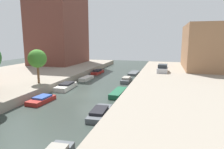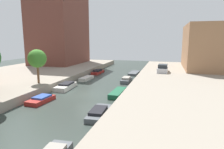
{
  "view_description": "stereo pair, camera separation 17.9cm",
  "coord_description": "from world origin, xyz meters",
  "px_view_note": "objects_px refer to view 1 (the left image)",
  "views": [
    {
      "loc": [
        9.42,
        -22.01,
        6.76
      ],
      "look_at": [
        0.79,
        9.31,
        0.99
      ],
      "focal_mm": 31.36,
      "sensor_mm": 36.0,
      "label": 1
    },
    {
      "loc": [
        9.6,
        -21.96,
        6.76
      ],
      "look_at": [
        0.79,
        9.31,
        0.99
      ],
      "focal_mm": 31.36,
      "sensor_mm": 36.0,
      "label": 2
    }
  ],
  "objects_px": {
    "moored_boat_left_4": "(86,78)",
    "moored_boat_right_5": "(134,73)",
    "parked_car": "(163,69)",
    "moored_boat_right_3": "(118,93)",
    "moored_boat_right_4": "(126,80)",
    "low_block_right": "(211,47)",
    "street_tree_2": "(37,59)",
    "apartment_tower_far": "(59,20)",
    "moored_boat_right_2": "(100,113)",
    "moored_boat_left_2": "(41,100)",
    "moored_boat_left_3": "(66,86)",
    "moored_boat_left_5": "(98,72)"
  },
  "relations": [
    {
      "from": "moored_boat_left_4",
      "to": "moored_boat_right_5",
      "type": "xyz_separation_m",
      "value": [
        6.92,
        7.8,
        -0.05
      ]
    },
    {
      "from": "parked_car",
      "to": "moored_boat_left_4",
      "type": "height_order",
      "value": "parked_car"
    },
    {
      "from": "moored_boat_right_3",
      "to": "moored_boat_right_4",
      "type": "xyz_separation_m",
      "value": [
        -0.49,
        7.66,
        0.09
      ]
    },
    {
      "from": "low_block_right",
      "to": "street_tree_2",
      "type": "relative_size",
      "value": 3.36
    },
    {
      "from": "apartment_tower_far",
      "to": "moored_boat_right_2",
      "type": "relative_size",
      "value": 5.04
    },
    {
      "from": "moored_boat_left_2",
      "to": "moored_boat_left_3",
      "type": "distance_m",
      "value": 6.12
    },
    {
      "from": "apartment_tower_far",
      "to": "moored_boat_left_3",
      "type": "distance_m",
      "value": 25.63
    },
    {
      "from": "low_block_right",
      "to": "street_tree_2",
      "type": "height_order",
      "value": "low_block_right"
    },
    {
      "from": "moored_boat_left_4",
      "to": "low_block_right",
      "type": "bearing_deg",
      "value": 30.97
    },
    {
      "from": "street_tree_2",
      "to": "moored_boat_right_5",
      "type": "height_order",
      "value": "street_tree_2"
    },
    {
      "from": "moored_boat_left_4",
      "to": "parked_car",
      "type": "bearing_deg",
      "value": 24.82
    },
    {
      "from": "moored_boat_left_3",
      "to": "moored_boat_right_5",
      "type": "height_order",
      "value": "moored_boat_left_3"
    },
    {
      "from": "parked_car",
      "to": "moored_boat_left_4",
      "type": "relative_size",
      "value": 1.15
    },
    {
      "from": "moored_boat_left_3",
      "to": "moored_boat_left_5",
      "type": "distance_m",
      "value": 13.15
    },
    {
      "from": "moored_boat_left_4",
      "to": "moored_boat_right_4",
      "type": "xyz_separation_m",
      "value": [
        6.97,
        0.03,
        0.11
      ]
    },
    {
      "from": "apartment_tower_far",
      "to": "moored_boat_left_2",
      "type": "relative_size",
      "value": 6.1
    },
    {
      "from": "moored_boat_left_3",
      "to": "moored_boat_right_2",
      "type": "xyz_separation_m",
      "value": [
        7.76,
        -8.1,
        -0.06
      ]
    },
    {
      "from": "low_block_right",
      "to": "moored_boat_right_3",
      "type": "relative_size",
      "value": 3.48
    },
    {
      "from": "moored_boat_left_4",
      "to": "moored_boat_right_2",
      "type": "bearing_deg",
      "value": -63.02
    },
    {
      "from": "moored_boat_right_4",
      "to": "moored_boat_right_5",
      "type": "bearing_deg",
      "value": 90.37
    },
    {
      "from": "moored_boat_left_3",
      "to": "moored_boat_right_2",
      "type": "bearing_deg",
      "value": -46.22
    },
    {
      "from": "moored_boat_left_5",
      "to": "moored_boat_right_3",
      "type": "distance_m",
      "value": 16.28
    },
    {
      "from": "moored_boat_right_3",
      "to": "moored_boat_left_2",
      "type": "bearing_deg",
      "value": -146.42
    },
    {
      "from": "moored_boat_left_3",
      "to": "moored_boat_right_3",
      "type": "relative_size",
      "value": 1.01
    },
    {
      "from": "moored_boat_right_4",
      "to": "moored_boat_right_5",
      "type": "distance_m",
      "value": 7.77
    },
    {
      "from": "street_tree_2",
      "to": "moored_boat_left_2",
      "type": "xyz_separation_m",
      "value": [
        3.47,
        -4.47,
        -4.0
      ]
    },
    {
      "from": "moored_boat_right_5",
      "to": "moored_boat_left_3",
      "type": "bearing_deg",
      "value": -116.94
    },
    {
      "from": "moored_boat_left_2",
      "to": "street_tree_2",
      "type": "bearing_deg",
      "value": 127.82
    },
    {
      "from": "parked_car",
      "to": "moored_boat_left_5",
      "type": "height_order",
      "value": "parked_car"
    },
    {
      "from": "parked_car",
      "to": "moored_boat_left_5",
      "type": "bearing_deg",
      "value": 176.04
    },
    {
      "from": "moored_boat_right_3",
      "to": "moored_boat_right_4",
      "type": "relative_size",
      "value": 1.19
    },
    {
      "from": "moored_boat_right_3",
      "to": "street_tree_2",
      "type": "bearing_deg",
      "value": -177.39
    },
    {
      "from": "moored_boat_left_4",
      "to": "moored_boat_right_3",
      "type": "distance_m",
      "value": 10.67
    },
    {
      "from": "moored_boat_left_3",
      "to": "moored_boat_right_3",
      "type": "height_order",
      "value": "moored_boat_left_3"
    },
    {
      "from": "apartment_tower_far",
      "to": "moored_boat_right_3",
      "type": "relative_size",
      "value": 4.76
    },
    {
      "from": "moored_boat_right_3",
      "to": "moored_boat_right_5",
      "type": "height_order",
      "value": "moored_boat_right_3"
    },
    {
      "from": "moored_boat_right_2",
      "to": "moored_boat_right_4",
      "type": "xyz_separation_m",
      "value": [
        -0.45,
        14.62,
        0.08
      ]
    },
    {
      "from": "parked_car",
      "to": "moored_boat_right_2",
      "type": "relative_size",
      "value": 1.01
    },
    {
      "from": "low_block_right",
      "to": "moored_boat_right_4",
      "type": "distance_m",
      "value": 20.06
    },
    {
      "from": "moored_boat_right_5",
      "to": "parked_car",
      "type": "bearing_deg",
      "value": -20.05
    },
    {
      "from": "moored_boat_right_2",
      "to": "low_block_right",
      "type": "bearing_deg",
      "value": 62.88
    },
    {
      "from": "low_block_right",
      "to": "moored_boat_left_5",
      "type": "bearing_deg",
      "value": -164.03
    },
    {
      "from": "apartment_tower_far",
      "to": "moored_boat_right_3",
      "type": "distance_m",
      "value": 30.9
    },
    {
      "from": "street_tree_2",
      "to": "parked_car",
      "type": "distance_m",
      "value": 21.34
    },
    {
      "from": "moored_boat_right_5",
      "to": "moored_boat_right_2",
      "type": "bearing_deg",
      "value": -88.71
    },
    {
      "from": "street_tree_2",
      "to": "moored_boat_right_5",
      "type": "bearing_deg",
      "value": 56.82
    },
    {
      "from": "moored_boat_right_4",
      "to": "low_block_right",
      "type": "bearing_deg",
      "value": 41.54
    },
    {
      "from": "parked_car",
      "to": "moored_boat_right_5",
      "type": "relative_size",
      "value": 0.92
    },
    {
      "from": "moored_boat_left_4",
      "to": "moored_boat_right_4",
      "type": "distance_m",
      "value": 6.97
    },
    {
      "from": "apartment_tower_far",
      "to": "parked_car",
      "type": "bearing_deg",
      "value": -16.54
    }
  ]
}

